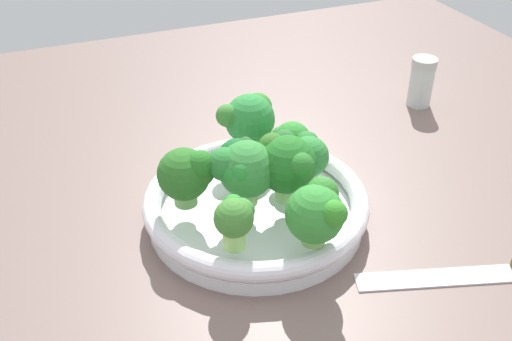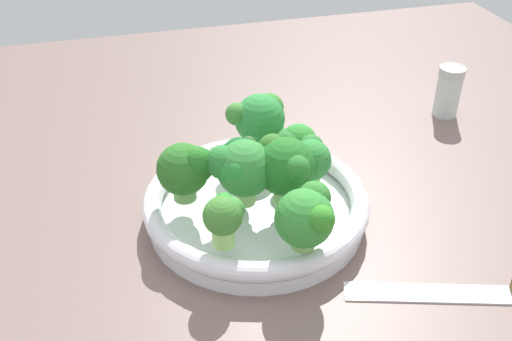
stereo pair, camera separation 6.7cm
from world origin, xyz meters
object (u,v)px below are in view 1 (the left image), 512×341
broccoli_floret_4 (238,158)px  broccoli_floret_8 (308,157)px  broccoli_floret_1 (291,140)px  broccoli_floret_5 (317,212)px  broccoli_floret_3 (189,174)px  broccoli_floret_0 (242,168)px  broccoli_floret_6 (286,163)px  broccoli_floret_7 (247,118)px  pepper_shaker (421,82)px  broccoli_floret_2 (236,217)px  bowl (256,205)px

broccoli_floret_4 → broccoli_floret_8: bearing=157.4°
broccoli_floret_1 → broccoli_floret_5: size_ratio=0.82×
broccoli_floret_3 → broccoli_floret_5: bearing=132.9°
broccoli_floret_0 → broccoli_floret_4: size_ratio=1.41×
broccoli_floret_0 → broccoli_floret_1: bearing=-146.1°
broccoli_floret_6 → broccoli_floret_8: (-3.69, -2.04, -1.30)cm
broccoli_floret_5 → broccoli_floret_6: broccoli_floret_6 is taller
broccoli_floret_5 → broccoli_floret_3: bearing=-47.1°
broccoli_floret_7 → broccoli_floret_8: 11.09cm
broccoli_floret_4 → broccoli_floret_7: bearing=-117.5°
broccoli_floret_1 → pepper_shaker: (-28.29, -12.93, -3.02)cm
broccoli_floret_1 → broccoli_floret_5: broccoli_floret_5 is taller
broccoli_floret_0 → broccoli_floret_1: (-8.53, -5.73, -1.60)cm
broccoli_floret_2 → broccoli_floret_6: 9.51cm
broccoli_floret_0 → broccoli_floret_7: 12.55cm
broccoli_floret_6 → broccoli_floret_7: 12.61cm
broccoli_floret_5 → broccoli_floret_1: bearing=-104.9°
broccoli_floret_3 → broccoli_floret_6: size_ratio=0.88×
broccoli_floret_7 → bowl: bearing=74.7°
broccoli_floret_3 → broccoli_floret_6: broccoli_floret_6 is taller
broccoli_floret_7 → broccoli_floret_2: bearing=65.7°
bowl → broccoli_floret_3: 9.69cm
bowl → broccoli_floret_2: size_ratio=4.61×
broccoli_floret_1 → broccoli_floret_0: bearing=33.9°
broccoli_floret_4 → broccoli_floret_5: size_ratio=0.83×
bowl → pepper_shaker: bearing=-153.4°
broccoli_floret_1 → broccoli_floret_8: broccoli_floret_8 is taller
bowl → broccoli_floret_6: 7.62cm
broccoli_floret_1 → broccoli_floret_3: (13.95, 3.75, 1.02)cm
broccoli_floret_3 → bowl: bearing=175.0°
bowl → broccoli_floret_8: broccoli_floret_8 is taller
broccoli_floret_5 → broccoli_floret_8: size_ratio=1.09×
broccoli_floret_8 → broccoli_floret_2: bearing=32.4°
broccoli_floret_5 → pepper_shaker: size_ratio=0.85×
broccoli_floret_1 → broccoli_floret_7: bearing=-58.2°
broccoli_floret_8 → pepper_shaker: broccoli_floret_8 is taller
broccoli_floret_3 → broccoli_floret_8: size_ratio=1.15×
broccoli_floret_6 → broccoli_floret_4: bearing=-54.4°
broccoli_floret_8 → pepper_shaker: size_ratio=0.78×
bowl → broccoli_floret_6: size_ratio=3.31×
bowl → broccoli_floret_2: bearing=55.5°
bowl → broccoli_floret_7: 12.05cm
broccoli_floret_2 → pepper_shaker: (-39.90, -24.97, -3.45)cm
bowl → broccoli_floret_4: (1.08, -2.73, 5.25)cm
bowl → broccoli_floret_4: size_ratio=4.78×
pepper_shaker → broccoli_floret_7: bearing=12.6°
broccoli_floret_0 → broccoli_floret_3: 5.80cm
broccoli_floret_8 → pepper_shaker: (-28.40, -17.68, -3.50)cm
bowl → broccoli_floret_3: broccoli_floret_3 is taller
broccoli_floret_2 → broccoli_floret_5: bearing=161.9°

